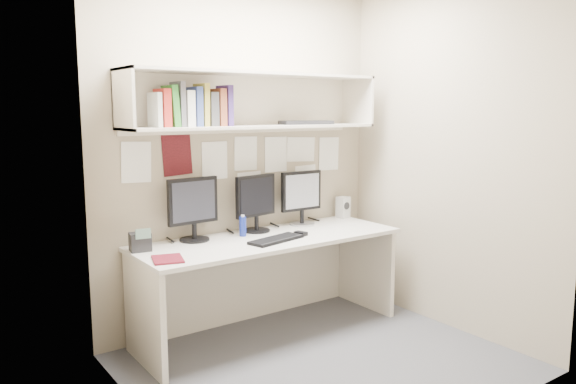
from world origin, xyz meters
TOP-DOWN VIEW (x-y plane):
  - floor at (0.00, 0.00)m, footprint 2.40×2.00m
  - wall_back at (0.00, 1.00)m, footprint 2.40×0.02m
  - wall_front at (0.00, -1.00)m, footprint 2.40×0.02m
  - wall_left at (-1.20, 0.00)m, footprint 0.02×2.00m
  - wall_right at (1.20, 0.00)m, footprint 0.02×2.00m
  - desk at (0.00, 0.65)m, footprint 2.00×0.70m
  - overhead_hutch at (0.00, 0.86)m, footprint 2.00×0.38m
  - pinned_papers at (0.00, 0.99)m, footprint 1.92×0.01m
  - monitor_left at (-0.49, 0.87)m, footprint 0.39×0.21m
  - monitor_center at (0.03, 0.87)m, footprint 0.37×0.20m
  - monitor_right at (0.46, 0.87)m, footprint 0.37×0.21m
  - keyboard at (-0.03, 0.51)m, footprint 0.46×0.25m
  - mouse at (0.22, 0.55)m, footprint 0.08×0.11m
  - speaker at (0.93, 0.89)m, footprint 0.10×0.11m
  - blue_bottle at (-0.14, 0.78)m, footprint 0.05×0.05m
  - maroon_notebook at (-0.86, 0.48)m, footprint 0.24×0.26m
  - desk_phone at (-0.92, 0.80)m, footprint 0.15×0.14m
  - book_stack at (-0.51, 0.82)m, footprint 0.56×0.18m
  - hutch_tray at (0.45, 0.80)m, footprint 0.43×0.23m

SIDE VIEW (x-z plane):
  - floor at x=0.00m, z-range -0.01..0.01m
  - desk at x=0.00m, z-range 0.00..0.73m
  - maroon_notebook at x=-0.86m, z-range 0.73..0.74m
  - keyboard at x=-0.03m, z-range 0.73..0.75m
  - mouse at x=0.22m, z-range 0.73..0.76m
  - desk_phone at x=-0.92m, z-range 0.71..0.87m
  - blue_bottle at x=-0.14m, z-range 0.73..0.88m
  - speaker at x=0.93m, z-range 0.73..0.91m
  - monitor_center at x=0.03m, z-range 0.75..1.19m
  - monitor_right at x=0.46m, z-range 0.75..1.19m
  - monitor_left at x=-0.49m, z-range 0.75..1.20m
  - pinned_papers at x=0.00m, z-range 1.01..1.49m
  - wall_back at x=0.00m, z-range 0.00..2.60m
  - wall_front at x=0.00m, z-range 0.00..2.60m
  - wall_left at x=-1.20m, z-range 0.00..2.60m
  - wall_right at x=1.20m, z-range 0.00..2.60m
  - hutch_tray at x=0.45m, z-range 1.54..1.57m
  - book_stack at x=-0.51m, z-range 1.52..1.82m
  - overhead_hutch at x=0.00m, z-range 1.52..1.92m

